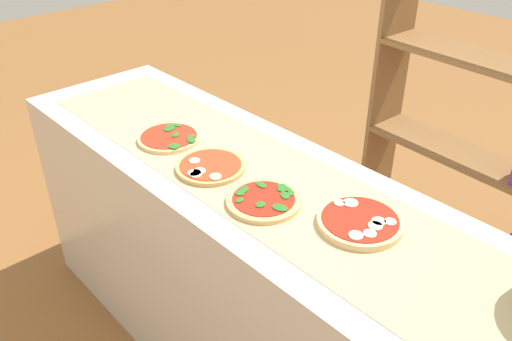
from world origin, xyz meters
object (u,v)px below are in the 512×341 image
(pizza_spinach_2, at_px, (264,200))
(pizza_mozzarella_3, at_px, (360,222))
(bookshelf, at_px, (494,174))
(pizza_spinach_0, at_px, (169,138))
(pizza_mozzarella_1, at_px, (210,167))

(pizza_spinach_2, height_order, pizza_mozzarella_3, pizza_mozzarella_3)
(pizza_mozzarella_3, bearing_deg, pizza_spinach_2, -154.96)
(pizza_mozzarella_3, distance_m, bookshelf, 0.85)
(pizza_mozzarella_3, bearing_deg, bookshelf, 87.54)
(pizza_spinach_2, distance_m, pizza_mozzarella_3, 0.30)
(pizza_spinach_0, height_order, pizza_spinach_2, same)
(pizza_spinach_2, xyz_separation_m, bookshelf, (0.31, 0.96, -0.17))
(pizza_spinach_0, xyz_separation_m, pizza_mozzarella_3, (0.81, 0.10, 0.00))
(pizza_spinach_0, bearing_deg, pizza_spinach_2, -2.44)
(pizza_mozzarella_1, bearing_deg, pizza_mozzarella_3, 12.82)
(pizza_spinach_0, relative_size, bookshelf, 0.14)
(pizza_mozzarella_1, relative_size, pizza_mozzarella_3, 0.95)
(pizza_spinach_0, bearing_deg, pizza_mozzarella_3, 7.27)
(pizza_spinach_0, height_order, pizza_mozzarella_1, same)
(pizza_spinach_0, relative_size, pizza_mozzarella_1, 0.99)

